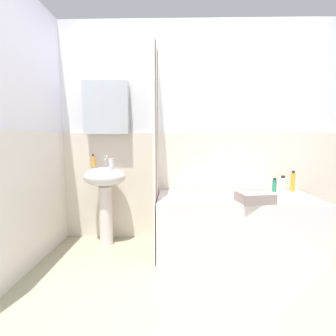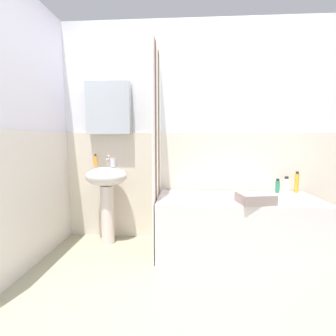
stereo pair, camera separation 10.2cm
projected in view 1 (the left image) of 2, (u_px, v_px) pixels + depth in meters
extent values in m
cube|color=#9E9A7E|center=(219.00, 312.00, 1.65)|extent=(4.80, 5.60, 0.04)
cube|color=white|center=(201.00, 133.00, 2.78)|extent=(3.60, 0.05, 2.40)
cube|color=silver|center=(200.00, 186.00, 2.82)|extent=(3.60, 0.02, 1.20)
cube|color=silver|center=(107.00, 108.00, 2.68)|extent=(0.48, 0.12, 0.56)
cube|color=white|center=(6.00, 129.00, 1.89)|extent=(0.05, 1.81, 2.40)
cube|color=silver|center=(16.00, 206.00, 1.96)|extent=(0.02, 1.81, 1.20)
cylinder|color=silver|center=(106.00, 215.00, 2.66)|extent=(0.14, 0.14, 0.63)
ellipsoid|color=silver|center=(105.00, 177.00, 2.61)|extent=(0.44, 0.34, 0.20)
cylinder|color=silver|center=(107.00, 164.00, 2.70)|extent=(0.03, 0.03, 0.05)
cylinder|color=silver|center=(105.00, 159.00, 2.64)|extent=(0.02, 0.10, 0.02)
sphere|color=silver|center=(107.00, 156.00, 2.69)|extent=(0.03, 0.03, 0.03)
cylinder|color=gold|center=(93.00, 161.00, 2.67)|extent=(0.05, 0.05, 0.11)
sphere|color=#2E1D27|center=(93.00, 155.00, 2.66)|extent=(0.02, 0.02, 0.02)
cylinder|color=silver|center=(112.00, 163.00, 2.59)|extent=(0.06, 0.06, 0.09)
cube|color=silver|center=(235.00, 224.00, 2.49)|extent=(1.54, 0.67, 0.56)
cube|color=white|center=(154.00, 154.00, 2.16)|extent=(0.01, 0.13, 2.00)
cube|color=brown|center=(155.00, 153.00, 2.29)|extent=(0.01, 0.13, 2.00)
cube|color=white|center=(156.00, 152.00, 2.43)|extent=(0.01, 0.13, 2.00)
cube|color=brown|center=(157.00, 152.00, 2.56)|extent=(0.01, 0.13, 2.00)
cube|color=white|center=(158.00, 151.00, 2.69)|extent=(0.01, 0.13, 2.00)
cylinder|color=gold|center=(293.00, 182.00, 2.68)|extent=(0.04, 0.04, 0.20)
cylinder|color=#1D252B|center=(293.00, 172.00, 2.67)|extent=(0.03, 0.03, 0.02)
cylinder|color=white|center=(283.00, 185.00, 2.69)|extent=(0.06, 0.06, 0.15)
cylinder|color=black|center=(283.00, 177.00, 2.68)|extent=(0.04, 0.04, 0.02)
cylinder|color=#267E59|center=(274.00, 186.00, 2.68)|extent=(0.04, 0.04, 0.13)
cylinder|color=black|center=(275.00, 179.00, 2.67)|extent=(0.03, 0.03, 0.02)
cube|color=gray|center=(255.00, 197.00, 2.23)|extent=(0.33, 0.29, 0.09)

